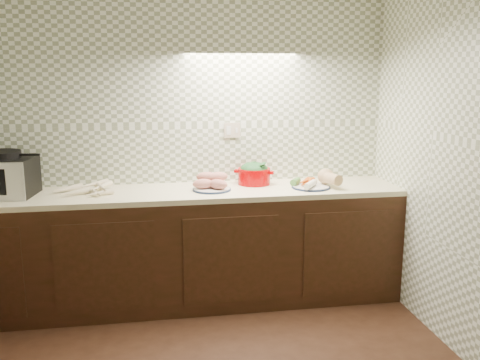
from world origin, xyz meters
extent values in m
cube|color=gray|center=(0.00, 1.78, 1.30)|extent=(3.60, 0.05, 2.60)
cube|color=#BBAB93|center=(0.55, 1.79, 1.32)|extent=(0.13, 0.01, 0.12)
cube|color=black|center=(0.00, 1.50, 0.43)|extent=(3.60, 0.60, 0.86)
cube|color=#F5EDBF|center=(0.00, 1.50, 0.88)|extent=(3.60, 0.60, 0.04)
cube|color=black|center=(-1.18, 1.56, 1.04)|extent=(0.50, 0.40, 0.28)
cone|color=#ECEABC|center=(-0.50, 1.48, 0.92)|extent=(0.16, 0.19, 0.04)
cone|color=#ECEABC|center=(-0.52, 1.49, 0.93)|extent=(0.22, 0.18, 0.05)
cone|color=#ECEABC|center=(-0.72, 1.49, 0.92)|extent=(0.08, 0.25, 0.05)
cone|color=#ECEABC|center=(-0.70, 1.50, 0.92)|extent=(0.15, 0.20, 0.04)
cone|color=#ECEABC|center=(-0.58, 1.41, 0.93)|extent=(0.16, 0.25, 0.06)
cone|color=#ECEABC|center=(-0.64, 1.57, 0.92)|extent=(0.16, 0.19, 0.05)
cone|color=#ECEABC|center=(-0.68, 1.56, 0.95)|extent=(0.22, 0.18, 0.04)
cone|color=#ECEABC|center=(-0.56, 1.60, 0.95)|extent=(0.08, 0.24, 0.05)
cone|color=#ECEABC|center=(-0.66, 1.60, 0.95)|extent=(0.17, 0.22, 0.05)
cylinder|color=#122041|center=(0.34, 1.48, 0.91)|extent=(0.29, 0.29, 0.01)
cylinder|color=silver|center=(0.34, 1.48, 0.91)|extent=(0.28, 0.28, 0.02)
ellipsoid|color=tan|center=(0.28, 1.47, 0.95)|extent=(0.18, 0.12, 0.08)
ellipsoid|color=tan|center=(0.39, 1.43, 0.95)|extent=(0.18, 0.12, 0.08)
ellipsoid|color=tan|center=(0.36, 1.53, 0.95)|extent=(0.18, 0.12, 0.08)
ellipsoid|color=tan|center=(0.31, 1.52, 1.00)|extent=(0.18, 0.12, 0.08)
ellipsoid|color=tan|center=(0.39, 1.51, 1.00)|extent=(0.18, 0.12, 0.08)
cylinder|color=black|center=(0.36, 1.62, 0.93)|extent=(0.15, 0.15, 0.06)
sphere|color=maroon|center=(0.34, 1.62, 0.98)|extent=(0.08, 0.08, 0.08)
sphere|color=white|center=(0.39, 1.63, 0.96)|extent=(0.05, 0.05, 0.05)
cylinder|color=#A90002|center=(0.70, 1.64, 0.96)|extent=(0.34, 0.34, 0.13)
cube|color=#A90002|center=(0.57, 1.70, 1.00)|extent=(0.05, 0.06, 0.02)
cube|color=#A90002|center=(0.83, 1.58, 1.00)|extent=(0.05, 0.06, 0.02)
ellipsoid|color=#27632C|center=(0.70, 1.64, 1.02)|extent=(0.23, 0.23, 0.13)
cylinder|color=#122041|center=(1.11, 1.43, 0.91)|extent=(0.30, 0.30, 0.01)
cylinder|color=silver|center=(1.11, 1.43, 0.91)|extent=(0.28, 0.28, 0.02)
cone|color=#C15116|center=(1.10, 1.45, 0.93)|extent=(0.16, 0.13, 0.03)
cone|color=#C15116|center=(1.07, 1.46, 0.93)|extent=(0.15, 0.14, 0.03)
cone|color=#C15116|center=(1.06, 1.43, 0.93)|extent=(0.10, 0.17, 0.03)
cone|color=#C15116|center=(1.09, 1.46, 0.95)|extent=(0.15, 0.14, 0.03)
cone|color=#C15116|center=(1.07, 1.43, 0.95)|extent=(0.11, 0.17, 0.03)
cone|color=#C15116|center=(1.08, 1.45, 0.95)|extent=(0.12, 0.16, 0.03)
cylinder|color=white|center=(1.09, 1.37, 0.94)|extent=(0.15, 0.19, 0.05)
cylinder|color=#428437|center=(1.01, 1.50, 0.94)|extent=(0.11, 0.13, 0.05)
camera|label=1|loc=(-0.10, -2.47, 1.81)|focal=40.00mm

